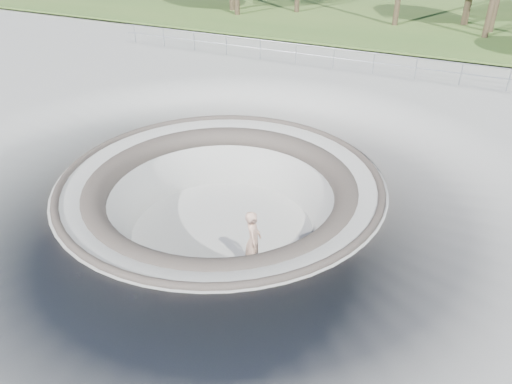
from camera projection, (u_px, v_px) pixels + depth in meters
ground at (221, 179)px, 15.77m from camera, size 180.00×180.00×0.00m
skate_bowl at (223, 227)px, 16.72m from camera, size 14.00×14.00×4.10m
distant_hills at (463, 28)px, 62.56m from camera, size 103.20×45.00×28.60m
safety_railing at (334, 58)px, 24.75m from camera, size 25.00×0.06×1.03m
skateboard at (253, 267)px, 14.94m from camera, size 0.93×0.59×0.09m
skater at (253, 240)px, 14.42m from camera, size 0.71×0.84×1.95m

